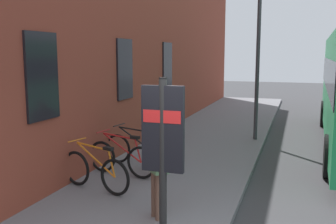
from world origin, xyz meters
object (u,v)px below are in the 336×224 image
transit_info_sign (163,141)px  pedestrian_near_bus (156,133)px  bicycle_leaning_wall (121,158)px  bicycle_end_of_row (95,171)px  bicycle_far_end (136,150)px  street_lamp (258,40)px  pedestrian_by_facade (157,159)px

transit_info_sign → pedestrian_near_bus: size_ratio=1.52×
bicycle_leaning_wall → bicycle_end_of_row: bearing=175.8°
bicycle_end_of_row → pedestrian_near_bus: 1.59m
bicycle_end_of_row → bicycle_far_end: 1.85m
bicycle_leaning_wall → bicycle_far_end: bearing=-0.3°
bicycle_leaning_wall → pedestrian_near_bus: size_ratio=1.11×
bicycle_far_end → street_lamp: street_lamp is taller
bicycle_leaning_wall → bicycle_far_end: 0.81m
transit_info_sign → bicycle_leaning_wall: bearing=34.1°
bicycle_far_end → street_lamp: (3.89, -2.41, 2.71)m
street_lamp → bicycle_end_of_row: bearing=156.5°
bicycle_end_of_row → bicycle_leaning_wall: size_ratio=0.98×
bicycle_leaning_wall → pedestrian_by_facade: size_ratio=1.07×
street_lamp → pedestrian_near_bus: bearing=159.5°
pedestrian_by_facade → street_lamp: bearing=-7.7°
pedestrian_near_bus → pedestrian_by_facade: bearing=-158.9°
pedestrian_near_bus → transit_info_sign: bearing=-157.8°
pedestrian_by_facade → bicycle_far_end: bearing=29.7°
bicycle_far_end → bicycle_leaning_wall: bearing=179.7°
transit_info_sign → pedestrian_by_facade: (1.17, 0.53, -0.60)m
bicycle_leaning_wall → transit_info_sign: transit_info_sign is taller
bicycle_end_of_row → bicycle_leaning_wall: bearing=-4.2°
bicycle_leaning_wall → transit_info_sign: bearing=-145.9°
bicycle_far_end → pedestrian_by_facade: bearing=-150.3°
bicycle_end_of_row → transit_info_sign: bearing=-133.2°
bicycle_leaning_wall → street_lamp: 5.94m
bicycle_end_of_row → street_lamp: size_ratio=0.33×
bicycle_end_of_row → pedestrian_by_facade: 1.92m
pedestrian_by_facade → street_lamp: 6.95m
bicycle_end_of_row → pedestrian_by_facade: size_ratio=1.05×
pedestrian_near_bus → street_lamp: bearing=-20.5°
bicycle_end_of_row → pedestrian_by_facade: (-0.84, -1.61, 0.61)m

